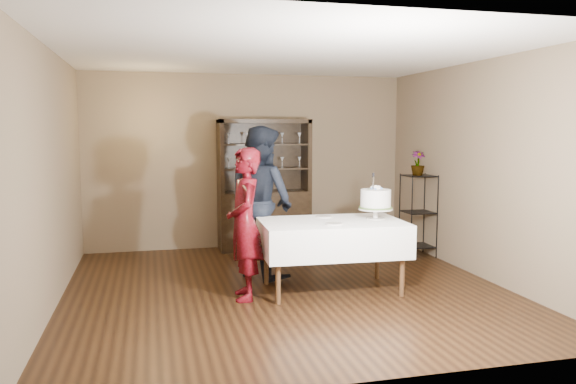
# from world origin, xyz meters

# --- Properties ---
(floor) EXTENTS (5.00, 5.00, 0.00)m
(floor) POSITION_xyz_m (0.00, 0.00, 0.00)
(floor) COLOR black
(floor) RESTS_ON ground
(ceiling) EXTENTS (5.00, 5.00, 0.00)m
(ceiling) POSITION_xyz_m (0.00, 0.00, 2.70)
(ceiling) COLOR silver
(ceiling) RESTS_ON back_wall
(back_wall) EXTENTS (5.00, 0.02, 2.70)m
(back_wall) POSITION_xyz_m (0.00, 2.50, 1.35)
(back_wall) COLOR #77614C
(back_wall) RESTS_ON floor
(wall_left) EXTENTS (0.02, 5.00, 2.70)m
(wall_left) POSITION_xyz_m (-2.50, 0.00, 1.35)
(wall_left) COLOR #77614C
(wall_left) RESTS_ON floor
(wall_right) EXTENTS (0.02, 5.00, 2.70)m
(wall_right) POSITION_xyz_m (2.50, 0.00, 1.35)
(wall_right) COLOR #77614C
(wall_right) RESTS_ON floor
(china_hutch) EXTENTS (1.40, 0.48, 2.00)m
(china_hutch) POSITION_xyz_m (0.20, 2.25, 0.66)
(china_hutch) COLOR black
(china_hutch) RESTS_ON floor
(plant_etagere) EXTENTS (0.42, 0.42, 1.20)m
(plant_etagere) POSITION_xyz_m (2.28, 1.20, 0.65)
(plant_etagere) COLOR black
(plant_etagere) RESTS_ON floor
(cake_table) EXTENTS (1.66, 1.07, 0.81)m
(cake_table) POSITION_xyz_m (0.50, -0.19, 0.62)
(cake_table) COLOR white
(cake_table) RESTS_ON floor
(woman) EXTENTS (0.43, 0.63, 1.66)m
(woman) POSITION_xyz_m (-0.52, -0.25, 0.83)
(woman) COLOR #3C0505
(woman) RESTS_ON floor
(man) EXTENTS (1.08, 1.15, 1.90)m
(man) POSITION_xyz_m (-0.16, 0.64, 0.95)
(man) COLOR black
(man) RESTS_ON floor
(cake) EXTENTS (0.39, 0.39, 0.54)m
(cake) POSITION_xyz_m (1.04, -0.16, 1.03)
(cake) COLOR silver
(cake) RESTS_ON cake_table
(plate_near) EXTENTS (0.21, 0.21, 0.01)m
(plate_near) POSITION_xyz_m (0.44, -0.41, 0.82)
(plate_near) COLOR silver
(plate_near) RESTS_ON cake_table
(plate_far) EXTENTS (0.23, 0.23, 0.01)m
(plate_far) POSITION_xyz_m (0.49, 0.10, 0.82)
(plate_far) COLOR silver
(plate_far) RESTS_ON cake_table
(potted_plant) EXTENTS (0.21, 0.21, 0.35)m
(potted_plant) POSITION_xyz_m (2.24, 1.17, 1.36)
(potted_plant) COLOR #506F35
(potted_plant) RESTS_ON plant_etagere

